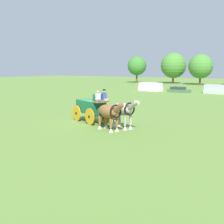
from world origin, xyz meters
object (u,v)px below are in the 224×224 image
Objects in this scene: show_wagon at (92,107)px; parked_vehicle_c at (217,89)px; parked_vehicle_a at (150,87)px; parked_vehicle_b at (179,90)px; draft_horse_off at (109,112)px; draft_horse_near at (123,110)px.

parked_vehicle_c is at bearing 86.61° from show_wagon.
parked_vehicle_b is (5.94, -0.13, -0.37)m from parked_vehicle_a.
draft_horse_off is at bearing -68.72° from parked_vehicle_a.
parked_vehicle_b is at bearing -172.29° from parked_vehicle_c.
show_wagon reaches higher than parked_vehicle_c.
draft_horse_near reaches higher than draft_horse_off.
show_wagon is 1.28× the size of parked_vehicle_b.
parked_vehicle_a reaches higher than parked_vehicle_c.
draft_horse_near is 0.66× the size of parked_vehicle_b.
draft_horse_near is (3.55, -0.72, 0.15)m from show_wagon.
show_wagon is at bearing 168.58° from draft_horse_near.
parked_vehicle_a reaches higher than parked_vehicle_b.
draft_horse_near is at bearing -76.31° from parked_vehicle_b.
draft_horse_off is 36.02m from parked_vehicle_c.
draft_horse_near is at bearing -87.48° from parked_vehicle_c.
parked_vehicle_b is at bearing 103.69° from draft_horse_near.
draft_horse_off is at bearing -32.11° from show_wagon.
parked_vehicle_b is at bearing -1.21° from parked_vehicle_a.
show_wagon reaches higher than parked_vehicle_b.
parked_vehicle_a is 1.11× the size of parked_vehicle_c.
draft_horse_near is 0.59× the size of parked_vehicle_a.
draft_horse_near is at bearing -67.34° from parked_vehicle_a.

